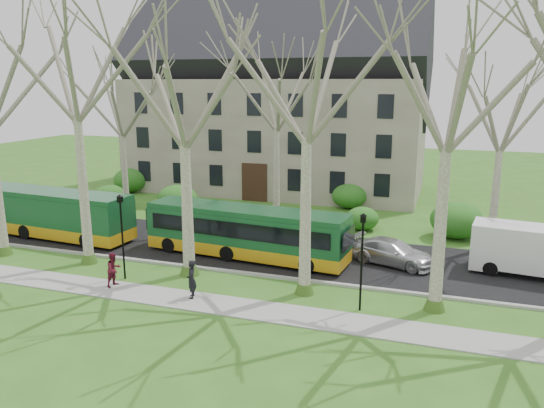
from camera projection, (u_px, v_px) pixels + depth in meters
The scene contains 15 objects.
ground at pixel (242, 286), 26.11m from camera, with size 120.00×120.00×0.00m, color #33651C.
sidewalk at pixel (221, 305), 23.79m from camera, with size 70.00×2.00×0.06m, color gray.
road at pixel (276, 252), 31.18m from camera, with size 80.00×8.00×0.06m, color black.
curb at pixel (252, 274), 27.48m from camera, with size 80.00×0.25×0.14m, color #A5A39E.
building at pixel (277, 101), 48.31m from camera, with size 26.50×12.20×16.00m.
tree_row_verge at pixel (242, 143), 24.80m from camera, with size 49.00×7.00×14.00m.
tree_row_far at pixel (283, 140), 35.32m from camera, with size 33.00×7.00×12.00m.
lamp_row at pixel (233, 241), 24.60m from camera, with size 36.22×0.22×4.30m.
hedges at pixel (253, 200), 40.26m from camera, with size 30.60×8.60×2.00m.
bus_lead at pixel (45, 212), 34.14m from camera, with size 12.34×2.57×3.08m, color #154B27, non-canonical shape.
bus_follow at pixel (246, 232), 29.96m from camera, with size 11.77×2.45×2.94m, color #154B27, non-canonical shape.
sedan at pixel (393, 252), 28.90m from camera, with size 1.90×4.67×1.36m, color silver.
van_a at pixel (533, 251), 27.08m from camera, with size 5.87×2.14×2.56m, color silver, non-canonical shape.
pedestrian_a at pixel (191, 279), 24.33m from camera, with size 0.66×0.43×1.80m, color black.
pedestrian_b at pixel (114, 269), 25.77m from camera, with size 0.82×0.64×1.68m, color maroon.
Camera 1 is at (9.23, -22.77, 9.82)m, focal length 35.00 mm.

